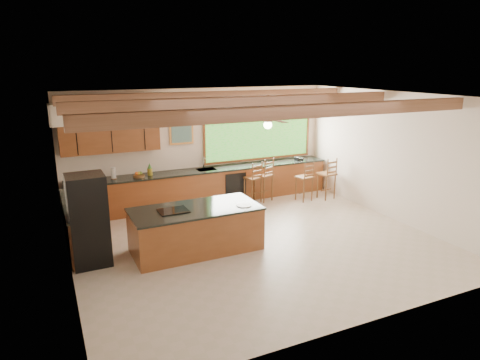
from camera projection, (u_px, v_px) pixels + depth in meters
name	position (u px, v px, depth m)	size (l,w,h in m)	color
ground	(256.00, 242.00, 8.92)	(7.20, 7.20, 0.00)	beige
room_shell	(236.00, 133.00, 8.85)	(7.27, 6.54, 3.02)	silver
counter_run	(182.00, 194.00, 10.68)	(7.12, 3.10, 1.23)	brown
island	(196.00, 229.00, 8.44)	(2.52, 1.20, 0.90)	brown
refrigerator	(89.00, 220.00, 7.74)	(0.68, 0.65, 1.70)	black
bar_stool_a	(265.00, 176.00, 11.43)	(0.54, 0.54, 1.18)	brown
bar_stool_b	(254.00, 179.00, 11.31)	(0.48, 0.48, 1.12)	brown
bar_stool_c	(306.00, 178.00, 11.45)	(0.45, 0.45, 1.09)	brown
bar_stool_d	(328.00, 175.00, 11.62)	(0.47, 0.47, 1.16)	brown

